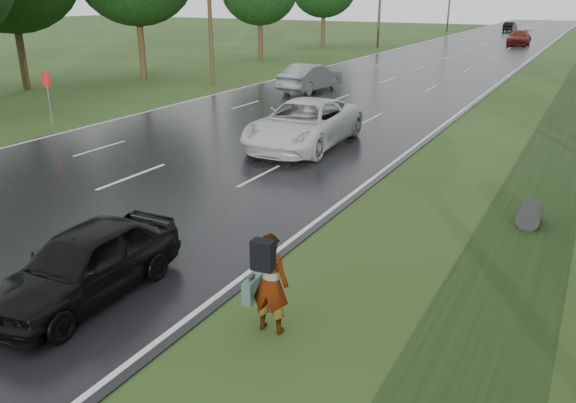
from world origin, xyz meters
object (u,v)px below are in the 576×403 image
(pedestrian, at_px, (269,282))
(silver_sedan, at_px, (311,77))
(road_sign, at_px, (47,88))
(white_pickup, at_px, (304,124))
(dark_sedan, at_px, (85,263))

(pedestrian, height_order, silver_sedan, pedestrian)
(road_sign, xyz_separation_m, silver_sedan, (6.00, 13.59, -0.81))
(road_sign, xyz_separation_m, white_pickup, (11.50, 2.05, -0.75))
(road_sign, distance_m, white_pickup, 11.71)
(pedestrian, relative_size, dark_sedan, 0.44)
(road_sign, distance_m, dark_sedan, 16.50)
(dark_sedan, bearing_deg, white_pickup, 95.76)
(pedestrian, distance_m, white_pickup, 12.47)
(road_sign, bearing_deg, dark_sedan, -37.37)
(road_sign, xyz_separation_m, dark_sedan, (13.09, -10.00, -0.90))
(white_pickup, height_order, dark_sedan, white_pickup)
(road_sign, distance_m, pedestrian, 19.10)
(white_pickup, distance_m, silver_sedan, 12.78)
(white_pickup, bearing_deg, dark_sedan, -85.03)
(silver_sedan, bearing_deg, road_sign, 71.72)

